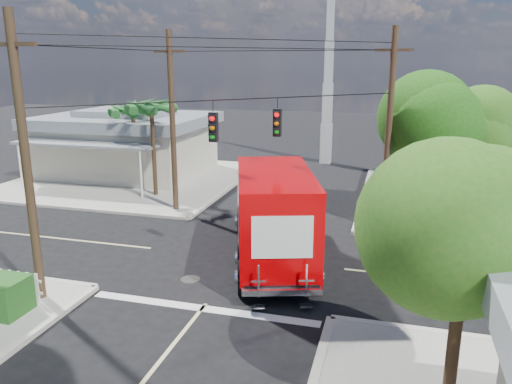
% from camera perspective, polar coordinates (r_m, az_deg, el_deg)
% --- Properties ---
extents(ground, '(120.00, 120.00, 0.00)m').
position_cam_1_polar(ground, '(19.87, -1.56, -7.57)').
color(ground, black).
rests_on(ground, ground).
extents(sidewalk_ne, '(14.12, 14.12, 0.14)m').
position_cam_1_polar(sidewalk_ne, '(29.90, 25.49, -1.22)').
color(sidewalk_ne, '#9A958B').
rests_on(sidewalk_ne, ground).
extents(sidewalk_nw, '(14.12, 14.12, 0.14)m').
position_cam_1_polar(sidewalk_nw, '(33.64, -13.92, 1.44)').
color(sidewalk_nw, '#9A958B').
rests_on(sidewalk_nw, ground).
extents(road_markings, '(32.00, 32.00, 0.01)m').
position_cam_1_polar(road_markings, '(18.58, -2.92, -9.20)').
color(road_markings, beige).
rests_on(road_markings, ground).
extents(building_nw, '(10.80, 10.20, 4.30)m').
position_cam_1_polar(building_nw, '(35.14, -14.48, 5.54)').
color(building_nw, beige).
rests_on(building_nw, sidewalk_nw).
extents(radio_tower, '(0.80, 0.80, 17.00)m').
position_cam_1_polar(radio_tower, '(37.94, 8.23, 11.69)').
color(radio_tower, silver).
rests_on(radio_tower, ground).
extents(tree_ne_front, '(4.21, 4.14, 6.66)m').
position_cam_1_polar(tree_ne_front, '(24.54, 19.75, 7.38)').
color(tree_ne_front, '#422D1C').
rests_on(tree_ne_front, sidewalk_ne).
extents(tree_ne_back, '(3.77, 3.66, 5.82)m').
position_cam_1_polar(tree_ne_back, '(27.08, 24.86, 6.26)').
color(tree_ne_back, '#422D1C').
rests_on(tree_ne_back, sidewalk_ne).
extents(tree_se, '(3.67, 3.54, 5.62)m').
position_cam_1_polar(tree_se, '(11.00, 22.91, -4.97)').
color(tree_se, '#422D1C').
rests_on(tree_se, sidewalk_se).
extents(palm_nw_front, '(3.01, 3.08, 5.59)m').
position_cam_1_polar(palm_nw_front, '(28.32, -11.86, 9.35)').
color(palm_nw_front, '#422D1C').
rests_on(palm_nw_front, sidewalk_nw).
extents(palm_nw_back, '(3.01, 3.08, 5.19)m').
position_cam_1_polar(palm_nw_back, '(30.62, -13.90, 8.92)').
color(palm_nw_back, '#422D1C').
rests_on(palm_nw_back, sidewalk_nw).
extents(utility_poles, '(12.00, 10.68, 9.00)m').
position_cam_1_polar(utility_poles, '(20.62, -4.57, 6.70)').
color(utility_poles, '#473321').
rests_on(utility_poles, ground).
extents(vending_boxes, '(1.90, 0.50, 1.10)m').
position_cam_1_polar(vending_boxes, '(24.75, 17.39, -2.03)').
color(vending_boxes, red).
rests_on(vending_boxes, sidewalk_ne).
extents(delivery_truck, '(4.97, 8.86, 3.69)m').
position_cam_1_polar(delivery_truck, '(19.10, 1.97, -2.53)').
color(delivery_truck, black).
rests_on(delivery_truck, ground).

